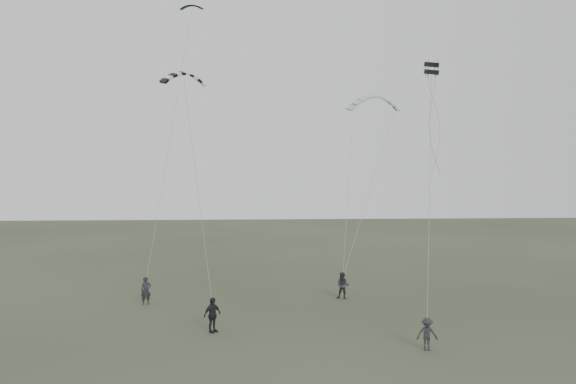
{
  "coord_description": "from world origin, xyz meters",
  "views": [
    {
      "loc": [
        -1.58,
        -29.21,
        8.31
      ],
      "look_at": [
        0.58,
        5.52,
        7.1
      ],
      "focal_mm": 35.0,
      "sensor_mm": 36.0,
      "label": 1
    }
  ],
  "objects": [
    {
      "name": "flyer_center",
      "position": [
        -3.71,
        -0.15,
        0.91
      ],
      "size": [
        1.08,
        1.06,
        1.83
      ],
      "primitive_type": "imported",
      "rotation": [
        0.0,
        0.0,
        0.75
      ],
      "color": "black",
      "rests_on": "ground"
    },
    {
      "name": "kite_pale_large",
      "position": [
        8.24,
        16.02,
        14.49
      ],
      "size": [
        4.49,
        1.9,
        1.97
      ],
      "primitive_type": null,
      "rotation": [
        0.29,
        0.0,
        0.11
      ],
      "color": "#BBBDC1",
      "rests_on": "flyer_right"
    },
    {
      "name": "ground",
      "position": [
        0.0,
        0.0,
        0.0
      ],
      "size": [
        140.0,
        140.0,
        0.0
      ],
      "primitive_type": "plane",
      "color": "#313925",
      "rests_on": "ground"
    },
    {
      "name": "kite_striped",
      "position": [
        -5.59,
        3.98,
        14.08
      ],
      "size": [
        2.79,
        2.06,
        1.22
      ],
      "primitive_type": null,
      "rotation": [
        0.28,
        0.0,
        0.48
      ],
      "color": "black",
      "rests_on": "flyer_center"
    },
    {
      "name": "kite_dark_small",
      "position": [
        -5.86,
        10.7,
        19.97
      ],
      "size": [
        1.66,
        0.87,
        0.61
      ],
      "primitive_type": null,
      "rotation": [
        0.23,
        0.0,
        -0.2
      ],
      "color": "black",
      "rests_on": "flyer_left"
    },
    {
      "name": "flyer_right",
      "position": [
        4.29,
        7.09,
        0.87
      ],
      "size": [
        1.04,
        0.94,
        1.75
      ],
      "primitive_type": "imported",
      "rotation": [
        0.0,
        0.0,
        -0.39
      ],
      "color": "#28282D",
      "rests_on": "ground"
    },
    {
      "name": "flyer_far",
      "position": [
        6.52,
        -3.75,
        0.77
      ],
      "size": [
        1.04,
        0.66,
        1.53
      ],
      "primitive_type": "imported",
      "rotation": [
        0.0,
        0.0,
        -0.09
      ],
      "color": "#242428",
      "rests_on": "ground"
    },
    {
      "name": "flyer_left",
      "position": [
        -8.33,
        6.3,
        0.87
      ],
      "size": [
        0.73,
        0.58,
        1.74
      ],
      "primitive_type": "imported",
      "rotation": [
        0.0,
        0.0,
        0.28
      ],
      "color": "black",
      "rests_on": "ground"
    },
    {
      "name": "kite_box",
      "position": [
        9.1,
        3.97,
        14.54
      ],
      "size": [
        0.86,
        0.94,
        0.83
      ],
      "primitive_type": null,
      "rotation": [
        0.21,
        0.0,
        0.37
      ],
      "color": "black",
      "rests_on": "flyer_far"
    }
  ]
}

